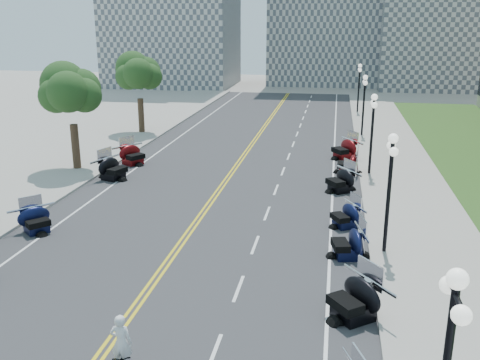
{
  "coord_description": "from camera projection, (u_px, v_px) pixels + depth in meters",
  "views": [
    {
      "loc": [
        6.32,
        -17.1,
        9.28
      ],
      "look_at": [
        2.0,
        6.97,
        2.0
      ],
      "focal_mm": 40.0,
      "sensor_mm": 36.0,
      "label": 1
    }
  ],
  "objects": [
    {
      "name": "edge_line_south",
      "position": [
        104.0,
        191.0,
        30.36
      ],
      "size": [
        0.12,
        90.0,
        0.0
      ],
      "primitive_type": "cube",
      "color": "white",
      "rests_on": "road"
    },
    {
      "name": "motorcycle_n_5",
      "position": [
        354.0,
        297.0,
        17.18
      ],
      "size": [
        3.03,
        3.03,
        1.51
      ],
      "primitive_type": null,
      "rotation": [
        0.0,
        0.0,
        -0.91
      ],
      "color": "black",
      "rests_on": "road"
    },
    {
      "name": "cyclist_rider",
      "position": [
        120.0,
        321.0,
        13.85
      ],
      "size": [
        0.6,
        0.39,
        1.64
      ],
      "primitive_type": "imported",
      "rotation": [
        0.0,
        0.0,
        3.14
      ],
      "color": "silver",
      "rests_on": "bicycle"
    },
    {
      "name": "centerline_yellow_a",
      "position": [
        212.0,
        197.0,
        29.3
      ],
      "size": [
        0.12,
        90.0,
        0.0
      ],
      "primitive_type": "cube",
      "color": "yellow",
      "rests_on": "road"
    },
    {
      "name": "lane_dash_11",
      "position": [
        289.0,
        156.0,
        38.17
      ],
      "size": [
        0.12,
        2.0,
        0.0
      ],
      "primitive_type": "cube",
      "color": "white",
      "rests_on": "road"
    },
    {
      "name": "motorcycle_s_9",
      "position": [
        133.0,
        154.0,
        35.88
      ],
      "size": [
        2.92,
        2.92,
        1.48
      ],
      "primitive_type": null,
      "rotation": [
        0.0,
        0.0,
        0.98
      ],
      "color": "#590A0C",
      "rests_on": "road"
    },
    {
      "name": "street_lamp_3",
      "position": [
        372.0,
        135.0,
        32.74
      ],
      "size": [
        0.5,
        1.2,
        4.9
      ],
      "primitive_type": null,
      "color": "black",
      "rests_on": "sidewalk_north"
    },
    {
      "name": "lane_dash_10",
      "position": [
        283.0,
        171.0,
        34.39
      ],
      "size": [
        0.12,
        2.0,
        0.0
      ],
      "primitive_type": "cube",
      "color": "white",
      "rests_on": "road"
    },
    {
      "name": "street_lamp_4",
      "position": [
        364.0,
        106.0,
        44.06
      ],
      "size": [
        0.5,
        1.2,
        4.9
      ],
      "primitive_type": null,
      "color": "black",
      "rests_on": "sidewalk_north"
    },
    {
      "name": "distant_block_c",
      "position": [
        455.0,
        8.0,
        74.31
      ],
      "size": [
        20.0,
        14.0,
        22.0
      ],
      "primitive_type": "cube",
      "color": "gray",
      "rests_on": "ground"
    },
    {
      "name": "motorcycle_s_8",
      "position": [
        113.0,
        167.0,
        32.44
      ],
      "size": [
        2.77,
        2.77,
        1.52
      ],
      "primitive_type": null,
      "rotation": [
        0.0,
        0.0,
        1.23
      ],
      "color": "black",
      "rests_on": "road"
    },
    {
      "name": "lane_dash_12",
      "position": [
        293.0,
        144.0,
        41.94
      ],
      "size": [
        0.12,
        2.0,
        0.0
      ],
      "primitive_type": "cube",
      "color": "white",
      "rests_on": "road"
    },
    {
      "name": "edge_line_north",
      "position": [
        332.0,
        204.0,
        28.19
      ],
      "size": [
        0.12,
        90.0,
        0.0
      ],
      "primitive_type": "cube",
      "color": "white",
      "rests_on": "road"
    },
    {
      "name": "motorcycle_n_7",
      "position": [
        345.0,
        214.0,
        24.93
      ],
      "size": [
        2.43,
        2.43,
        1.25
      ],
      "primitive_type": null,
      "rotation": [
        0.0,
        0.0,
        -1.07
      ],
      "color": "black",
      "rests_on": "road"
    },
    {
      "name": "lane_dash_13",
      "position": [
        297.0,
        134.0,
        45.71
      ],
      "size": [
        0.12,
        2.0,
        0.0
      ],
      "primitive_type": "cube",
      "color": "white",
      "rests_on": "road"
    },
    {
      "name": "lane_dash_9",
      "position": [
        276.0,
        190.0,
        30.62
      ],
      "size": [
        0.12,
        2.0,
        0.0
      ],
      "primitive_type": "cube",
      "color": "white",
      "rests_on": "road"
    },
    {
      "name": "lane_dash_19",
      "position": [
        311.0,
        97.0,
        68.36
      ],
      "size": [
        0.12,
        2.0,
        0.0
      ],
      "primitive_type": "cube",
      "color": "white",
      "rests_on": "road"
    },
    {
      "name": "centerline_yellow_b",
      "position": [
        216.0,
        197.0,
        29.25
      ],
      "size": [
        0.12,
        90.0,
        0.0
      ],
      "primitive_type": "cube",
      "color": "yellow",
      "rests_on": "road"
    },
    {
      "name": "lane_dash_16",
      "position": [
        306.0,
        112.0,
        57.04
      ],
      "size": [
        0.12,
        2.0,
        0.0
      ],
      "primitive_type": "cube",
      "color": "white",
      "rests_on": "road"
    },
    {
      "name": "ground",
      "position": [
        154.0,
        281.0,
        19.84
      ],
      "size": [
        160.0,
        160.0,
        0.0
      ],
      "primitive_type": "plane",
      "color": "gray"
    },
    {
      "name": "lane_dash_17",
      "position": [
        308.0,
        106.0,
        60.81
      ],
      "size": [
        0.12,
        2.0,
        0.0
      ],
      "primitive_type": "cube",
      "color": "white",
      "rests_on": "road"
    },
    {
      "name": "motorcycle_n_8",
      "position": [
        341.0,
        179.0,
        30.12
      ],
      "size": [
        2.86,
        2.86,
        1.44
      ],
      "primitive_type": null,
      "rotation": [
        0.0,
        0.0,
        -0.98
      ],
      "color": "black",
      "rests_on": "road"
    },
    {
      "name": "lane_dash_18",
      "position": [
        310.0,
        101.0,
        64.58
      ],
      "size": [
        0.12,
        2.0,
        0.0
      ],
      "primitive_type": "cube",
      "color": "white",
      "rests_on": "road"
    },
    {
      "name": "tree_4",
      "position": [
        139.0,
        78.0,
        44.71
      ],
      "size": [
        4.8,
        4.8,
        9.2
      ],
      "primitive_type": null,
      "color": "#235619",
      "rests_on": "sidewalk_south"
    },
    {
      "name": "motorcycle_n_9",
      "position": [
        348.0,
        163.0,
        33.68
      ],
      "size": [
        2.15,
        2.15,
        1.41
      ],
      "primitive_type": null,
      "rotation": [
        0.0,
        0.0,
        -1.64
      ],
      "color": "#590A0C",
      "rests_on": "road"
    },
    {
      "name": "lane_dash_5",
      "position": [
        214.0,
        353.0,
        15.53
      ],
      "size": [
        0.12,
        2.0,
        0.0
      ],
      "primitive_type": "cube",
      "color": "white",
      "rests_on": "road"
    },
    {
      "name": "lane_dash_14",
      "position": [
        300.0,
        125.0,
        49.49
      ],
      "size": [
        0.12,
        2.0,
        0.0
      ],
      "primitive_type": "cube",
      "color": "white",
      "rests_on": "road"
    },
    {
      "name": "street_lamp_2",
      "position": [
        389.0,
        195.0,
        21.42
      ],
      "size": [
        0.5,
        1.2,
        4.9
      ],
      "primitive_type": null,
      "color": "black",
      "rests_on": "sidewalk_north"
    },
    {
      "name": "road",
      "position": [
        214.0,
        197.0,
        29.28
      ],
      "size": [
        16.0,
        90.0,
        0.01
      ],
      "primitive_type": "cube",
      "color": "#333335",
      "rests_on": "ground"
    },
    {
      "name": "tree_3",
      "position": [
        71.0,
        97.0,
        33.39
      ],
      "size": [
        4.8,
        4.8,
        9.2
      ],
      "primitive_type": null,
      "color": "#235619",
      "rests_on": "sidewalk_south"
    },
    {
      "name": "motorcycle_n_10",
      "position": [
        344.0,
        148.0,
        37.31
      ],
      "size": [
        3.09,
        3.09,
        1.57
      ],
      "primitive_type": null,
      "rotation": [
        0.0,
        0.0,
        -1.0
      ],
      "color": "#590A0C",
      "rests_on": "road"
    },
    {
      "name": "motorcycle_n_6",
      "position": [
        348.0,
        242.0,
        21.68
      ],
      "size": [
        2.33,
        2.33,
        1.37
      ],
      "primitive_type": null,
      "rotation": [
        0.0,
        0.0,
        -1.35
      ],
      "color": "black",
      "rests_on": "road"
    },
    {
      "name": "street_lamp_5",
      "position": [
        359.0,
        88.0,
        55.38
      ],
      "size": [
        0.5,
        1.2,
        4.9
      ],
      "primitive_type": null,
      "color": "black",
      "rests_on": "sidewalk_north"
    },
    {
      "name": "lane_dash_8",
      "position": [
        267.0,
        213.0,
        26.85
      ],
      "size": [
        0.12,
        2.0,
        0.0
      ],
      "primitive_type": "cube",
      "color": "white",
      "rests_on": "road"
    },
    {
      "name": "sidewalk_north",
      "position": [
        413.0,
        208.0,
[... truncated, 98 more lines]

